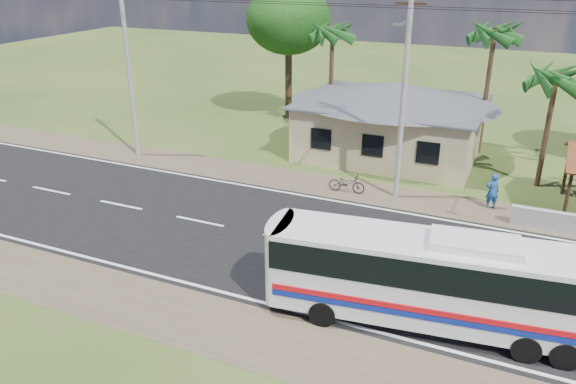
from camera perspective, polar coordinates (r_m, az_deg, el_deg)
name	(u,v)px	position (r m, az deg, el deg)	size (l,w,h in m)	color
ground	(290,240)	(24.12, 0.16, -4.92)	(120.00, 120.00, 0.00)	#2F4217
road	(290,240)	(24.11, 0.16, -4.90)	(120.00, 16.00, 0.03)	black
house	(392,112)	(34.49, 10.53, 8.03)	(12.40, 10.00, 5.00)	tan
utility_poles	(397,83)	(27.24, 11.06, 10.85)	(32.80, 2.22, 11.00)	#9E9E99
palm_near	(557,78)	(31.05, 25.63, 10.40)	(2.80, 2.80, 6.70)	#47301E
palm_mid	(495,33)	(35.37, 20.25, 14.88)	(2.80, 2.80, 8.20)	#47301E
palm_far	(332,32)	(37.98, 4.54, 15.88)	(2.80, 2.80, 7.70)	#47301E
tree_behind_house	(289,20)	(41.25, 0.06, 17.11)	(6.00, 6.00, 9.61)	#47301E
coach_bus	(441,276)	(18.58, 15.26, -8.19)	(10.93, 3.58, 3.34)	silver
motorcycle	(347,183)	(28.90, 5.99, 0.89)	(0.66, 1.88, 0.99)	black
person	(492,191)	(28.49, 20.04, 0.08)	(0.64, 0.42, 1.76)	#1A4A94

